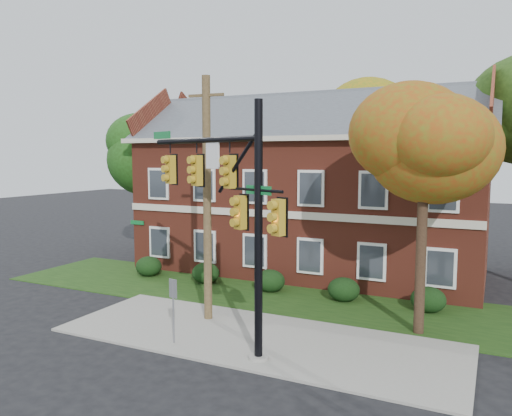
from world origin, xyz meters
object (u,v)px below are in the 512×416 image
at_px(apartment_building, 310,180).
at_px(utility_pole, 207,199).
at_px(sign_post, 173,301).
at_px(tree_left_rear, 153,150).
at_px(hedge_right, 344,290).
at_px(hedge_far_right, 428,300).
at_px(hedge_far_left, 149,266).
at_px(tree_far_rear, 369,118).
at_px(tree_near_right, 431,145).
at_px(hedge_center, 270,281).
at_px(traffic_signal, 229,199).
at_px(hedge_left, 206,273).

xyz_separation_m(apartment_building, utility_pole, (-0.50, -9.95, -0.30)).
xyz_separation_m(apartment_building, sign_post, (-0.22, -12.63, -3.46)).
distance_m(tree_left_rear, sign_post, 15.80).
distance_m(hedge_right, hedge_far_right, 3.50).
relative_size(hedge_far_left, tree_far_rear, 0.12).
bearing_deg(hedge_right, tree_near_right, -37.28).
distance_m(hedge_center, hedge_far_right, 7.00).
distance_m(hedge_far_left, sign_post, 10.07).
bearing_deg(tree_left_rear, hedge_far_right, -13.89).
distance_m(tree_near_right, tree_left_rear, 18.33).
distance_m(tree_left_rear, traffic_signal, 15.83).
distance_m(hedge_center, tree_left_rear, 12.23).
height_order(hedge_left, tree_far_rear, tree_far_rear).
xyz_separation_m(tree_left_rear, sign_post, (9.51, -11.52, -5.16)).
bearing_deg(tree_near_right, tree_far_rear, 110.27).
distance_m(tree_far_rear, utility_pole, 18.37).
xyz_separation_m(apartment_building, hedge_left, (-3.50, -5.25, -4.46)).
relative_size(hedge_far_right, tree_far_rear, 0.12).
relative_size(hedge_far_right, traffic_signal, 0.18).
distance_m(hedge_left, tree_left_rear, 9.69).
xyz_separation_m(hedge_far_right, tree_far_rear, (-5.66, 13.09, 8.32)).
distance_m(apartment_building, traffic_signal, 12.15).
height_order(hedge_left, hedge_center, same).
height_order(hedge_right, tree_far_rear, tree_far_rear).
distance_m(hedge_right, sign_post, 8.32).
xyz_separation_m(apartment_building, hedge_center, (0.00, -5.25, -4.46)).
relative_size(utility_pole, sign_post, 4.11).
relative_size(tree_far_rear, sign_post, 5.13).
bearing_deg(traffic_signal, tree_left_rear, 158.78).
bearing_deg(tree_far_rear, tree_left_rear, -141.03).
bearing_deg(hedge_far_left, utility_pole, -35.87).
height_order(hedge_left, tree_left_rear, tree_left_rear).
height_order(hedge_left, traffic_signal, traffic_signal).
xyz_separation_m(tree_near_right, tree_far_rear, (-5.88, 15.93, 2.17)).
bearing_deg(tree_far_rear, tree_near_right, -69.73).
xyz_separation_m(tree_far_rear, traffic_signal, (0.24, -19.89, -3.90)).
xyz_separation_m(hedge_left, tree_far_rear, (4.84, 13.09, 8.32)).
height_order(apartment_building, tree_near_right, apartment_building).
relative_size(apartment_building, hedge_right, 13.43).
distance_m(hedge_left, tree_near_right, 12.68).
distance_m(hedge_far_left, tree_near_right, 15.75).
bearing_deg(tree_far_rear, traffic_signal, -89.30).
bearing_deg(hedge_center, sign_post, -91.68).
xyz_separation_m(hedge_center, hedge_right, (3.50, 0.00, 0.00)).
bearing_deg(tree_near_right, utility_pole, -166.42).
height_order(tree_left_rear, traffic_signal, tree_left_rear).
xyz_separation_m(apartment_building, hedge_far_left, (-7.00, -5.25, -4.46)).
bearing_deg(hedge_right, hedge_center, 180.00).
bearing_deg(hedge_far_right, sign_post, -134.36).
distance_m(hedge_far_left, utility_pole, 9.04).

